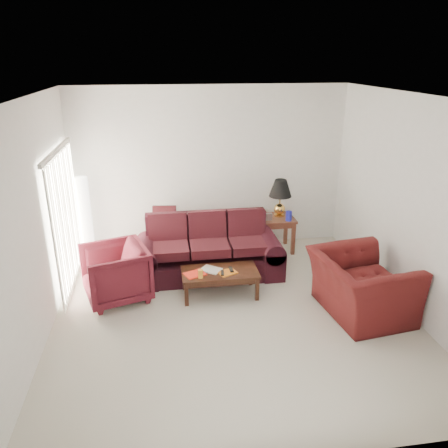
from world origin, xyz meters
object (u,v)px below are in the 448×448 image
object	(u,v)px
armchair_right	(361,286)
coffee_table	(220,283)
floor_lamp	(85,219)
armchair_left	(115,273)
end_table	(277,233)
sofa	(209,247)

from	to	relation	value
armchair_right	coffee_table	size ratio (longest dim) A/B	1.15
floor_lamp	armchair_left	distance (m)	1.65
armchair_left	coffee_table	world-z (taller)	armchair_left
end_table	floor_lamp	bearing A→B (deg)	177.94
end_table	armchair_right	size ratio (longest dim) A/B	0.50
end_table	armchair_left	bearing A→B (deg)	-154.31
sofa	end_table	world-z (taller)	sofa
sofa	coffee_table	bearing A→B (deg)	-87.03
end_table	sofa	bearing A→B (deg)	-149.81
sofa	armchair_right	world-z (taller)	sofa
sofa	armchair_right	bearing A→B (deg)	-40.91
floor_lamp	coffee_table	xyz separation A→B (m)	(2.16, -1.63, -0.57)
sofa	end_table	distance (m)	1.60
end_table	armchair_right	distance (m)	2.38
sofa	end_table	xyz separation A→B (m)	(1.38, 0.80, -0.16)
armchair_right	coffee_table	xyz separation A→B (m)	(-1.90, 0.79, -0.23)
armchair_left	sofa	bearing A→B (deg)	93.96
end_table	coffee_table	world-z (taller)	end_table
armchair_left	coffee_table	bearing A→B (deg)	67.91
armchair_left	coffee_table	xyz separation A→B (m)	(1.56, -0.13, -0.22)
end_table	coffee_table	size ratio (longest dim) A/B	0.57
end_table	floor_lamp	world-z (taller)	floor_lamp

